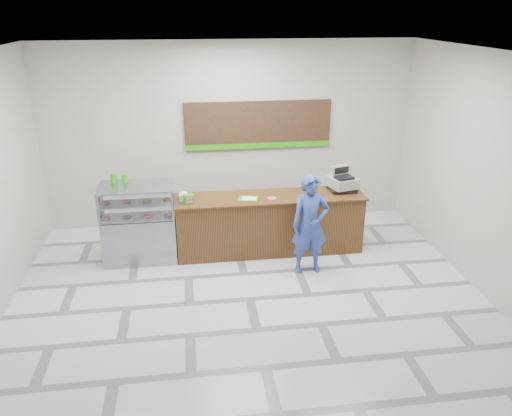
{
  "coord_description": "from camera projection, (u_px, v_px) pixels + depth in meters",
  "views": [
    {
      "loc": [
        -0.78,
        -6.31,
        4.05
      ],
      "look_at": [
        0.22,
        0.9,
        1.09
      ],
      "focal_mm": 35.0,
      "sensor_mm": 36.0,
      "label": 1
    }
  ],
  "objects": [
    {
      "name": "floor",
      "position": [
        250.0,
        299.0,
        7.41
      ],
      "size": [
        7.0,
        7.0,
        0.0
      ],
      "primitive_type": "plane",
      "color": "silver",
      "rests_on": "ground"
    },
    {
      "name": "back_wall",
      "position": [
        229.0,
        136.0,
        9.51
      ],
      "size": [
        7.0,
        0.0,
        7.0
      ],
      "primitive_type": "plane",
      "rotation": [
        1.57,
        0.0,
        0.0
      ],
      "color": "#BBB6AC",
      "rests_on": "floor"
    },
    {
      "name": "ceiling",
      "position": [
        248.0,
        54.0,
        6.1
      ],
      "size": [
        7.0,
        7.0,
        0.0
      ],
      "primitive_type": "plane",
      "rotation": [
        3.14,
        0.0,
        0.0
      ],
      "color": "silver",
      "rests_on": "back_wall"
    },
    {
      "name": "sales_counter",
      "position": [
        270.0,
        224.0,
        8.71
      ],
      "size": [
        3.26,
        0.76,
        1.03
      ],
      "color": "brown",
      "rests_on": "floor"
    },
    {
      "name": "display_case",
      "position": [
        139.0,
        222.0,
        8.37
      ],
      "size": [
        1.22,
        0.72,
        1.33
      ],
      "color": "gray",
      "rests_on": "floor"
    },
    {
      "name": "menu_board",
      "position": [
        258.0,
        126.0,
        9.47
      ],
      "size": [
        2.8,
        0.06,
        0.9
      ],
      "color": "black",
      "rests_on": "back_wall"
    },
    {
      "name": "cash_register",
      "position": [
        342.0,
        182.0,
        8.75
      ],
      "size": [
        0.54,
        0.56,
        0.41
      ],
      "rotation": [
        0.0,
        0.0,
        0.28
      ],
      "color": "black",
      "rests_on": "sales_counter"
    },
    {
      "name": "card_terminal",
      "position": [
        311.0,
        192.0,
        8.65
      ],
      "size": [
        0.1,
        0.15,
        0.04
      ],
      "primitive_type": "cube",
      "rotation": [
        0.0,
        0.0,
        0.19
      ],
      "color": "black",
      "rests_on": "sales_counter"
    },
    {
      "name": "serving_tray",
      "position": [
        248.0,
        199.0,
        8.38
      ],
      "size": [
        0.37,
        0.31,
        0.02
      ],
      "rotation": [
        0.0,
        0.0,
        -0.25
      ],
      "color": "#43BC1B",
      "rests_on": "sales_counter"
    },
    {
      "name": "napkin_box",
      "position": [
        183.0,
        196.0,
        8.37
      ],
      "size": [
        0.14,
        0.14,
        0.11
      ],
      "primitive_type": "cube",
      "rotation": [
        0.0,
        0.0,
        0.05
      ],
      "color": "white",
      "rests_on": "sales_counter"
    },
    {
      "name": "straw_cup",
      "position": [
        181.0,
        198.0,
        8.27
      ],
      "size": [
        0.08,
        0.08,
        0.12
      ],
      "primitive_type": "cylinder",
      "color": "silver",
      "rests_on": "sales_counter"
    },
    {
      "name": "promo_box",
      "position": [
        189.0,
        199.0,
        8.19
      ],
      "size": [
        0.18,
        0.13,
        0.15
      ],
      "primitive_type": "cube",
      "rotation": [
        0.0,
        0.0,
        0.1
      ],
      "color": "#28A70E",
      "rests_on": "sales_counter"
    },
    {
      "name": "donut_decal",
      "position": [
        272.0,
        198.0,
        8.43
      ],
      "size": [
        0.15,
        0.15,
        0.0
      ],
      "primitive_type": "cylinder",
      "color": "pink",
      "rests_on": "sales_counter"
    },
    {
      "name": "green_cup_left",
      "position": [
        114.0,
        178.0,
        8.25
      ],
      "size": [
        0.1,
        0.1,
        0.15
      ],
      "primitive_type": "cylinder",
      "color": "#28A70E",
      "rests_on": "display_case"
    },
    {
      "name": "green_cup_right",
      "position": [
        125.0,
        178.0,
        8.25
      ],
      "size": [
        0.09,
        0.09,
        0.14
      ],
      "primitive_type": "cylinder",
      "color": "#28A70E",
      "rests_on": "display_case"
    },
    {
      "name": "customer",
      "position": [
        310.0,
        225.0,
        7.93
      ],
      "size": [
        0.6,
        0.39,
        1.64
      ],
      "primitive_type": "imported",
      "rotation": [
        0.0,
        0.0,
        -0.0
      ],
      "color": "#2F4694",
      "rests_on": "floor"
    }
  ]
}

